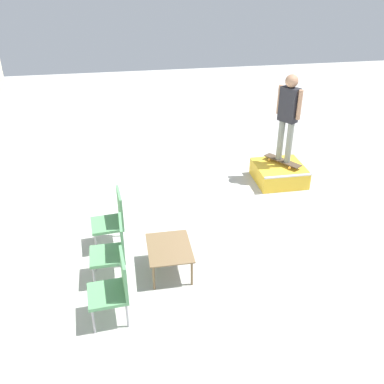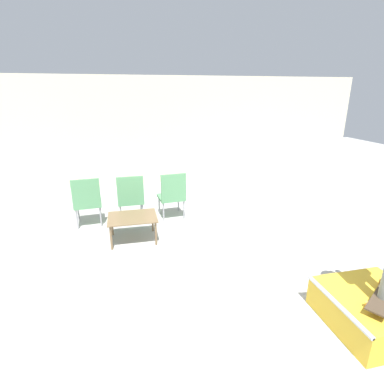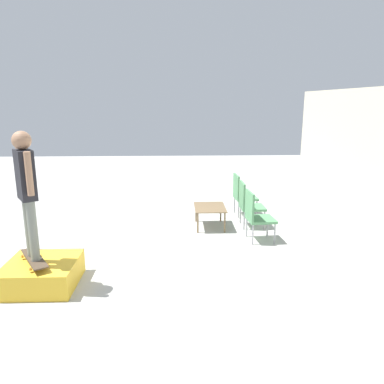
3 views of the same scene
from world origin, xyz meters
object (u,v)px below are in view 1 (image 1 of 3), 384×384
patio_chair_left (115,286)px  patio_chair_right (113,218)px  skateboard_on_ramp (283,161)px  person_skater (288,111)px  coffee_table (169,250)px  patio_chair_center (114,248)px  skate_ramp_box (279,173)px

patio_chair_left → patio_chair_right: bearing=175.7°
skateboard_on_ramp → patio_chair_right: bearing=83.6°
person_skater → coffee_table: person_skater is taller
skateboard_on_ramp → patio_chair_center: patio_chair_center is taller
skate_ramp_box → patio_chair_center: (-2.58, 3.57, 0.36)m
person_skater → patio_chair_right: size_ratio=1.83×
patio_chair_right → patio_chair_left: bearing=-5.0°
skateboard_on_ramp → patio_chair_right: 4.06m
person_skater → patio_chair_left: (-3.48, 3.64, -1.02)m
skate_ramp_box → patio_chair_left: size_ratio=1.03×
skateboard_on_ramp → patio_chair_center: (-2.64, 3.64, 0.09)m
patio_chair_left → patio_chair_center: 0.84m
patio_chair_left → person_skater: bearing=129.4°
skate_ramp_box → patio_chair_right: bearing=115.9°
person_skater → patio_chair_right: bearing=82.7°
skate_ramp_box → patio_chair_center: bearing=125.9°
skateboard_on_ramp → skate_ramp_box: bearing=94.3°
patio_chair_center → person_skater: bearing=124.7°
coffee_table → patio_chair_left: 1.19m
patio_chair_center → patio_chair_right: size_ratio=1.00×
skateboard_on_ramp → coffee_table: bearing=100.7°
patio_chair_right → coffee_table: bearing=39.3°
coffee_table → patio_chair_center: (0.00, 0.83, 0.14)m
person_skater → patio_chair_center: (-2.64, 3.64, -1.02)m
skate_ramp_box → skateboard_on_ramp: size_ratio=1.22×
skate_ramp_box → patio_chair_left: bearing=133.8°
skateboard_on_ramp → person_skater: person_skater is taller
skateboard_on_ramp → patio_chair_left: bearing=101.1°
coffee_table → patio_chair_center: 0.85m
skateboard_on_ramp → coffee_table: size_ratio=0.98×
patio_chair_center → patio_chair_left: bearing=-1.3°
skate_ramp_box → patio_chair_right: 3.98m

